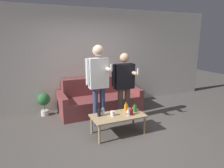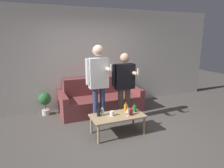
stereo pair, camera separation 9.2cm
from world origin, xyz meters
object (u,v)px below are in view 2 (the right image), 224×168
object	(u,v)px
person_standing_left	(98,79)
bottle_orange	(103,112)
person_standing_right	(124,82)
coffee_table	(118,117)
couch	(100,99)

from	to	relation	value
person_standing_left	bottle_orange	bearing A→B (deg)	-98.70
person_standing_left	person_standing_right	xyz separation A→B (m)	(0.64, 0.05, -0.14)
coffee_table	person_standing_right	xyz separation A→B (m)	(0.43, 0.60, 0.56)
couch	bottle_orange	distance (m)	1.35
coffee_table	bottle_orange	world-z (taller)	bottle_orange
bottle_orange	person_standing_right	distance (m)	0.96
coffee_table	bottle_orange	distance (m)	0.33
coffee_table	person_standing_left	world-z (taller)	person_standing_left
person_standing_right	coffee_table	bearing A→B (deg)	-125.66
bottle_orange	couch	bearing A→B (deg)	73.06
couch	coffee_table	world-z (taller)	couch
coffee_table	person_standing_left	distance (m)	0.92
coffee_table	bottle_orange	bearing A→B (deg)	155.53
couch	bottle_orange	bearing A→B (deg)	-106.94
coffee_table	person_standing_left	xyz separation A→B (m)	(-0.21, 0.55, 0.71)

